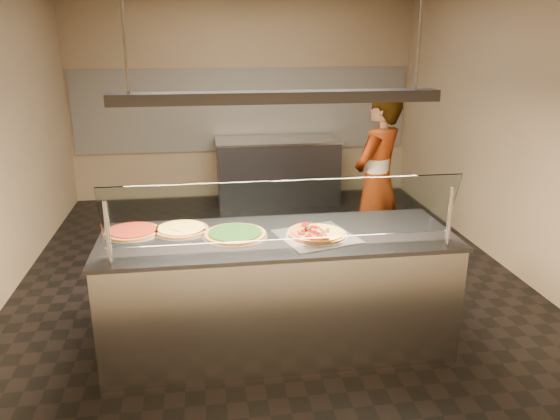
{
  "coord_description": "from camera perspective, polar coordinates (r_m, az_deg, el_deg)",
  "views": [
    {
      "loc": [
        -0.65,
        -5.11,
        2.37
      ],
      "look_at": [
        -0.04,
        -0.99,
        1.02
      ],
      "focal_mm": 35.0,
      "sensor_mm": 36.0,
      "label": 1
    }
  ],
  "objects": [
    {
      "name": "heat_lamp_housing",
      "position": [
        3.85,
        -0.26,
        11.71
      ],
      "size": [
        2.3,
        0.18,
        0.08
      ],
      "primitive_type": "cube",
      "color": "#3E3E43",
      "rests_on": "ceiling"
    },
    {
      "name": "tile_band",
      "position": [
        8.18,
        -3.8,
        10.41
      ],
      "size": [
        4.9,
        0.02,
        1.2
      ],
      "primitive_type": "cube",
      "color": "silver",
      "rests_on": "wall_back"
    },
    {
      "name": "half_pizza_pepperoni",
      "position": [
        4.04,
        2.42,
        -2.41
      ],
      "size": [
        0.33,
        0.48,
        0.05
      ],
      "color": "brown",
      "rests_on": "perforated_tray"
    },
    {
      "name": "wall_right",
      "position": [
        6.07,
        23.39,
        8.27
      ],
      "size": [
        0.02,
        6.0,
        3.0
      ],
      "primitive_type": "cube",
      "color": "tan",
      "rests_on": "ground"
    },
    {
      "name": "pizza_tomato",
      "position": [
        4.28,
        -15.15,
        -2.15
      ],
      "size": [
        0.44,
        0.44,
        0.03
      ],
      "color": "silver",
      "rests_on": "serving_counter"
    },
    {
      "name": "prep_table",
      "position": [
        7.96,
        -0.26,
        4.13
      ],
      "size": [
        1.77,
        0.74,
        0.93
      ],
      "color": "#3E3E43",
      "rests_on": "ground"
    },
    {
      "name": "serving_counter",
      "position": [
        4.28,
        -0.23,
        -8.46
      ],
      "size": [
        2.65,
        0.94,
        0.93
      ],
      "color": "#B7B7BC",
      "rests_on": "ground"
    },
    {
      "name": "pizza_cheese",
      "position": [
        4.24,
        -10.27,
        -1.96
      ],
      "size": [
        0.44,
        0.44,
        0.03
      ],
      "color": "silver",
      "rests_on": "serving_counter"
    },
    {
      "name": "worker",
      "position": [
        5.73,
        10.11,
        2.99
      ],
      "size": [
        0.79,
        0.78,
        1.83
      ],
      "primitive_type": "imported",
      "rotation": [
        0.0,
        0.0,
        3.89
      ],
      "color": "#37363E",
      "rests_on": "ground"
    },
    {
      "name": "lamp_rod_left",
      "position": [
        3.82,
        -16.19,
        19.18
      ],
      "size": [
        0.02,
        0.02,
        1.01
      ],
      "primitive_type": "cylinder",
      "color": "#B7B7BC",
      "rests_on": "ceiling"
    },
    {
      "name": "pizza_spinach",
      "position": [
        4.09,
        -4.72,
        -2.49
      ],
      "size": [
        0.49,
        0.49,
        0.03
      ],
      "color": "silver",
      "rests_on": "serving_counter"
    },
    {
      "name": "perforated_tray",
      "position": [
        4.07,
        3.85,
        -2.7
      ],
      "size": [
        0.65,
        0.65,
        0.01
      ],
      "color": "silver",
      "rests_on": "serving_counter"
    },
    {
      "name": "lamp_rod_right",
      "position": [
        4.1,
        14.56,
        19.18
      ],
      "size": [
        0.02,
        0.02,
        1.01
      ],
      "primitive_type": "cylinder",
      "color": "#B7B7BC",
      "rests_on": "ceiling"
    },
    {
      "name": "wall_front",
      "position": [
        2.36,
        8.22,
        -3.85
      ],
      "size": [
        5.0,
        0.02,
        3.0
      ],
      "primitive_type": "cube",
      "color": "tan",
      "rests_on": "ground"
    },
    {
      "name": "ground",
      "position": [
        5.67,
        -1.02,
        -6.85
      ],
      "size": [
        5.0,
        6.0,
        0.02
      ],
      "primitive_type": "cube",
      "color": "black",
      "rests_on": "ground"
    },
    {
      "name": "sneeze_guard",
      "position": [
        3.67,
        0.51,
        -0.17
      ],
      "size": [
        2.41,
        0.18,
        0.54
      ],
      "color": "#B7B7BC",
      "rests_on": "serving_counter"
    },
    {
      "name": "half_pizza_sausage",
      "position": [
        4.08,
        5.25,
        -2.36
      ],
      "size": [
        0.33,
        0.48,
        0.04
      ],
      "color": "brown",
      "rests_on": "perforated_tray"
    },
    {
      "name": "wall_back",
      "position": [
        8.19,
        -3.85,
        11.82
      ],
      "size": [
        5.0,
        0.02,
        3.0
      ],
      "primitive_type": "cube",
      "color": "tan",
      "rests_on": "ground"
    },
    {
      "name": "pizza_spatula",
      "position": [
        4.17,
        -9.95,
        -2.07
      ],
      "size": [
        0.28,
        0.17,
        0.02
      ],
      "color": "#B7B7BC",
      "rests_on": "pizza_spinach"
    }
  ]
}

